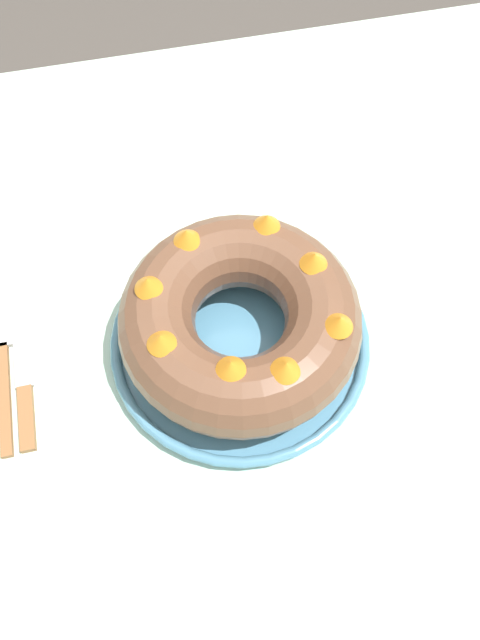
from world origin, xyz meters
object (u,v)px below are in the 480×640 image
(fork, at_px, (4,368))
(bundt_cake, at_px, (240,320))
(serving_dish, at_px, (240,341))
(cake_knife, at_px, (25,390))

(fork, bearing_deg, bundt_cake, -4.22)
(serving_dish, xyz_separation_m, fork, (-0.27, 0.03, -0.01))
(serving_dish, relative_size, cake_knife, 1.78)
(cake_knife, bearing_deg, bundt_cake, 4.65)
(serving_dish, height_order, cake_knife, serving_dish)
(serving_dish, relative_size, fork, 1.56)
(bundt_cake, distance_m, cake_knife, 0.25)
(fork, distance_m, cake_knife, 0.04)
(cake_knife, bearing_deg, fork, 128.67)
(bundt_cake, height_order, cake_knife, bundt_cake)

